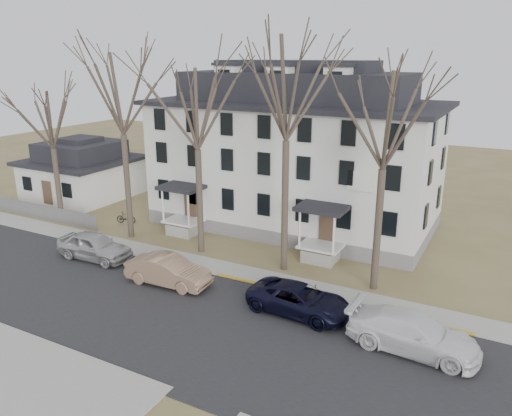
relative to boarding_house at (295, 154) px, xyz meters
The scene contains 18 objects.
ground 18.85m from the boarding_house, 83.64° to the right, with size 120.00×120.00×0.00m, color olive.
main_road 16.96m from the boarding_house, 82.85° to the right, with size 120.00×10.00×0.04m, color #27272A.
far_sidewalk 11.49m from the boarding_house, 78.64° to the right, with size 120.00×2.00×0.08m, color #A09F97.
yellow_curb 13.99m from the boarding_house, 57.18° to the right, with size 14.00×0.25×0.06m, color gold.
boarding_house is the anchor object (origin of this frame).
small_house 20.34m from the boarding_house, behind, with size 8.70×8.70×5.00m.
fence 21.48m from the boarding_house, 156.01° to the right, with size 14.00×0.06×1.20m, color gray.
tree_far_left 13.12m from the boarding_house, 137.82° to the right, with size 8.40×8.40×13.72m.
tree_mid_left 9.66m from the boarding_house, 110.20° to the right, with size 7.80×7.80×12.74m.
tree_center 10.39m from the boarding_house, 69.80° to the right, with size 9.00×9.00×14.70m.
tree_mid_right 12.51m from the boarding_house, 43.81° to the right, with size 7.80×7.80×12.74m.
tree_bungalow 18.17m from the boarding_house, 152.99° to the right, with size 6.60×6.60×10.78m.
car_silver 15.55m from the boarding_house, 123.42° to the right, with size 2.02×5.02×1.71m, color #B5B5B5.
car_tan 14.05m from the boarding_house, 97.90° to the right, with size 1.72×4.93×1.62m, color #9A785C.
car_navy 14.81m from the boarding_house, 64.84° to the right, with size 2.43×5.27×1.47m, color black.
car_white 18.32m from the boarding_house, 49.06° to the right, with size 2.32×5.70×1.65m, color white.
bicycle_left 10.05m from the boarding_house, 133.99° to the right, with size 0.65×1.87×0.98m, color black.
bicycle_right 13.73m from the boarding_house, 150.97° to the right, with size 0.44×1.55×0.93m, color black.
Camera 1 is at (12.58, -15.51, 12.46)m, focal length 35.00 mm.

